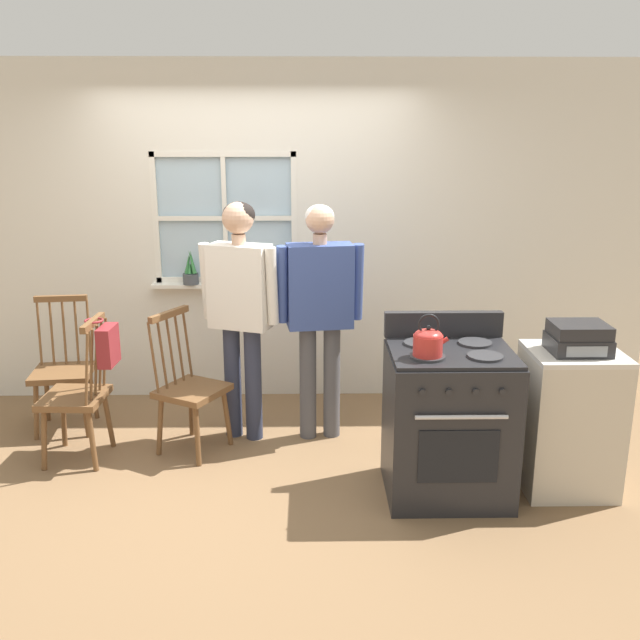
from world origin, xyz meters
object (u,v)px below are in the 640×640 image
Objects in this scene: chair_by_window at (78,397)px; side_counter at (569,420)px; stereo at (579,338)px; handbag at (108,345)px; chair_near_wall at (190,389)px; person_teen_center at (320,300)px; stove at (448,421)px; kettle at (428,341)px; person_elderly_left at (240,297)px; chair_center_cluster at (63,371)px; potted_plant at (191,272)px.

chair_by_window is 3.19m from side_counter.
stereo reaches higher than chair_by_window.
chair_by_window is at bearing 177.31° from handbag.
side_counter is (2.43, -0.58, 0.00)m from chair_near_wall.
person_teen_center is 1.73m from stereo.
stove is 4.39× the size of kettle.
side_counter is (2.08, -0.78, -0.61)m from person_elderly_left.
stereo is (2.43, -0.60, 0.54)m from chair_near_wall.
chair_center_cluster is 2.81m from kettle.
side_counter is (3.16, -0.45, 0.00)m from chair_by_window.
handbag reaches higher than side_counter.
person_teen_center reaches higher than chair_by_window.
side_counter is (1.53, -0.78, -0.58)m from person_teen_center.
potted_plant reaches higher than stove.
person_teen_center is at bearing -47.86° from chair_near_wall.
chair_by_window is 3.23× the size of handbag.
stove is 0.92m from stereo.
handbag is at bearing -137.78° from person_elderly_left.
side_counter is (2.55, -1.55, -0.62)m from potted_plant.
chair_center_cluster is 1.23m from potted_plant.
person_elderly_left reaches higher than handbag.
stereo is (3.43, -0.98, 0.54)m from chair_center_cluster.
chair_by_window and chair_center_cluster have the same top height.
chair_center_cluster is 1.49m from person_elderly_left.
person_teen_center reaches higher than chair_near_wall.
person_teen_center reaches higher than handbag.
side_counter is at bearing 11.00° from kettle.
stove is (2.40, -0.50, 0.03)m from chair_by_window.
person_elderly_left is at bearing -13.49° from chair_center_cluster.
person_elderly_left is at bearing 109.87° from chair_by_window.
person_teen_center is 5.51× the size of handbag.
stove is at bearing -12.07° from person_elderly_left.
potted_plant is 1.20m from handbag.
person_teen_center reaches higher than stove.
person_elderly_left is 2.30m from side_counter.
chair_center_cluster is at bearing -149.96° from chair_by_window.
handbag is (0.50, -0.53, 0.37)m from chair_center_cluster.
person_elderly_left is 0.94m from handbag.
person_elderly_left reaches higher than kettle.
stove is at bearing -26.61° from chair_center_cluster.
person_elderly_left is 6.93× the size of kettle.
chair_near_wall is 1.09m from person_teen_center.
kettle is at bearing -65.48° from person_teen_center.
kettle is 2.37m from potted_plant.
person_elderly_left reaches higher than potted_plant.
person_elderly_left is at bearing 172.30° from person_teen_center.
chair_by_window reaches higher than side_counter.
stove reaches higher than side_counter.
handbag is at bearing 167.40° from stove.
kettle is (2.50, -1.14, 0.58)m from chair_center_cluster.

